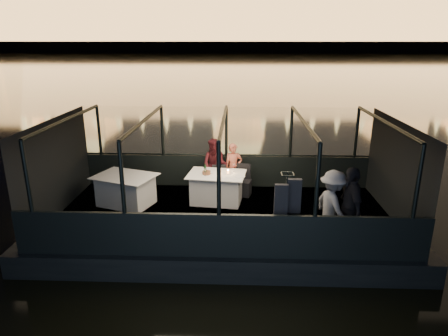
{
  "coord_description": "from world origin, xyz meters",
  "views": [
    {
      "loc": [
        0.37,
        -8.89,
        4.54
      ],
      "look_at": [
        0.0,
        0.4,
        1.55
      ],
      "focal_mm": 32.0,
      "sensor_mm": 36.0,
      "label": 1
    }
  ],
  "objects_px": {
    "chair_port_left": "(219,180)",
    "wine_bottle": "(205,169)",
    "dining_table_central": "(217,188)",
    "passenger_stripe": "(333,203)",
    "coat_stand": "(286,209)",
    "passenger_dark": "(350,206)",
    "person_woman_coral": "(233,165)",
    "chair_port_right": "(243,180)",
    "person_man_maroon": "(215,166)",
    "dining_table_aft": "(126,190)"
  },
  "relations": [
    {
      "from": "chair_port_right",
      "to": "passenger_stripe",
      "type": "distance_m",
      "value": 3.1
    },
    {
      "from": "coat_stand",
      "to": "person_woman_coral",
      "type": "xyz_separation_m",
      "value": [
        -1.08,
        3.28,
        -0.15
      ]
    },
    {
      "from": "dining_table_central",
      "to": "chair_port_left",
      "type": "bearing_deg",
      "value": 85.78
    },
    {
      "from": "dining_table_aft",
      "to": "chair_port_right",
      "type": "height_order",
      "value": "chair_port_right"
    },
    {
      "from": "dining_table_aft",
      "to": "person_man_maroon",
      "type": "relative_size",
      "value": 0.98
    },
    {
      "from": "passenger_stripe",
      "to": "wine_bottle",
      "type": "xyz_separation_m",
      "value": [
        -2.8,
        1.91,
        0.06
      ]
    },
    {
      "from": "wine_bottle",
      "to": "person_woman_coral",
      "type": "bearing_deg",
      "value": 51.67
    },
    {
      "from": "passenger_stripe",
      "to": "wine_bottle",
      "type": "relative_size",
      "value": 5.18
    },
    {
      "from": "dining_table_central",
      "to": "person_man_maroon",
      "type": "relative_size",
      "value": 0.97
    },
    {
      "from": "chair_port_right",
      "to": "coat_stand",
      "type": "xyz_separation_m",
      "value": [
        0.8,
        -2.96,
        0.45
      ]
    },
    {
      "from": "wine_bottle",
      "to": "chair_port_right",
      "type": "bearing_deg",
      "value": 30.12
    },
    {
      "from": "dining_table_aft",
      "to": "chair_port_right",
      "type": "relative_size",
      "value": 1.77
    },
    {
      "from": "passenger_dark",
      "to": "wine_bottle",
      "type": "bearing_deg",
      "value": -128.45
    },
    {
      "from": "coat_stand",
      "to": "passenger_dark",
      "type": "bearing_deg",
      "value": 12.08
    },
    {
      "from": "passenger_dark",
      "to": "person_woman_coral",
      "type": "bearing_deg",
      "value": -145.62
    },
    {
      "from": "chair_port_left",
      "to": "passenger_stripe",
      "type": "xyz_separation_m",
      "value": [
        2.48,
        -2.45,
        0.4
      ]
    },
    {
      "from": "passenger_stripe",
      "to": "passenger_dark",
      "type": "relative_size",
      "value": 0.91
    },
    {
      "from": "chair_port_right",
      "to": "passenger_stripe",
      "type": "bearing_deg",
      "value": -40.16
    },
    {
      "from": "chair_port_left",
      "to": "coat_stand",
      "type": "bearing_deg",
      "value": -67.51
    },
    {
      "from": "person_woman_coral",
      "to": "wine_bottle",
      "type": "relative_size",
      "value": 4.56
    },
    {
      "from": "chair_port_right",
      "to": "person_man_maroon",
      "type": "relative_size",
      "value": 0.56
    },
    {
      "from": "chair_port_right",
      "to": "passenger_stripe",
      "type": "height_order",
      "value": "passenger_stripe"
    },
    {
      "from": "chair_port_left",
      "to": "wine_bottle",
      "type": "bearing_deg",
      "value": -124.77
    },
    {
      "from": "chair_port_right",
      "to": "dining_table_central",
      "type": "bearing_deg",
      "value": -131.53
    },
    {
      "from": "chair_port_left",
      "to": "person_woman_coral",
      "type": "distance_m",
      "value": 0.61
    },
    {
      "from": "person_man_maroon",
      "to": "wine_bottle",
      "type": "height_order",
      "value": "person_man_maroon"
    },
    {
      "from": "dining_table_central",
      "to": "coat_stand",
      "type": "distance_m",
      "value": 2.94
    },
    {
      "from": "passenger_stripe",
      "to": "person_man_maroon",
      "type": "bearing_deg",
      "value": 22.4
    },
    {
      "from": "dining_table_central",
      "to": "passenger_dark",
      "type": "xyz_separation_m",
      "value": [
        2.81,
        -2.19,
        0.47
      ]
    },
    {
      "from": "dining_table_aft",
      "to": "person_man_maroon",
      "type": "distance_m",
      "value": 2.47
    },
    {
      "from": "person_man_maroon",
      "to": "passenger_stripe",
      "type": "xyz_separation_m",
      "value": [
        2.6,
        -2.75,
        0.1
      ]
    },
    {
      "from": "coat_stand",
      "to": "passenger_dark",
      "type": "height_order",
      "value": "coat_stand"
    },
    {
      "from": "chair_port_left",
      "to": "coat_stand",
      "type": "relative_size",
      "value": 0.48
    },
    {
      "from": "dining_table_aft",
      "to": "chair_port_left",
      "type": "bearing_deg",
      "value": 17.26
    },
    {
      "from": "dining_table_aft",
      "to": "person_man_maroon",
      "type": "xyz_separation_m",
      "value": [
        2.22,
        1.03,
        0.36
      ]
    },
    {
      "from": "chair_port_left",
      "to": "person_woman_coral",
      "type": "bearing_deg",
      "value": 38.38
    },
    {
      "from": "dining_table_central",
      "to": "chair_port_right",
      "type": "relative_size",
      "value": 1.74
    },
    {
      "from": "dining_table_central",
      "to": "passenger_dark",
      "type": "relative_size",
      "value": 0.86
    },
    {
      "from": "dining_table_aft",
      "to": "person_man_maroon",
      "type": "bearing_deg",
      "value": 24.79
    },
    {
      "from": "chair_port_right",
      "to": "coat_stand",
      "type": "height_order",
      "value": "coat_stand"
    },
    {
      "from": "dining_table_central",
      "to": "passenger_stripe",
      "type": "xyz_separation_m",
      "value": [
        2.51,
        -2.0,
        0.47
      ]
    },
    {
      "from": "chair_port_left",
      "to": "dining_table_central",
      "type": "bearing_deg",
      "value": -98.38
    },
    {
      "from": "dining_table_central",
      "to": "dining_table_aft",
      "type": "bearing_deg",
      "value": -173.17
    },
    {
      "from": "passenger_stripe",
      "to": "passenger_dark",
      "type": "xyz_separation_m",
      "value": [
        0.3,
        -0.19,
        0.0
      ]
    },
    {
      "from": "person_man_maroon",
      "to": "passenger_dark",
      "type": "xyz_separation_m",
      "value": [
        2.9,
        -2.94,
        0.1
      ]
    },
    {
      "from": "coat_stand",
      "to": "passenger_dark",
      "type": "relative_size",
      "value": 0.99
    },
    {
      "from": "dining_table_central",
      "to": "person_woman_coral",
      "type": "bearing_deg",
      "value": 62.43
    },
    {
      "from": "dining_table_central",
      "to": "passenger_dark",
      "type": "distance_m",
      "value": 3.6
    },
    {
      "from": "coat_stand",
      "to": "wine_bottle",
      "type": "height_order",
      "value": "coat_stand"
    },
    {
      "from": "passenger_dark",
      "to": "wine_bottle",
      "type": "height_order",
      "value": "passenger_dark"
    }
  ]
}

